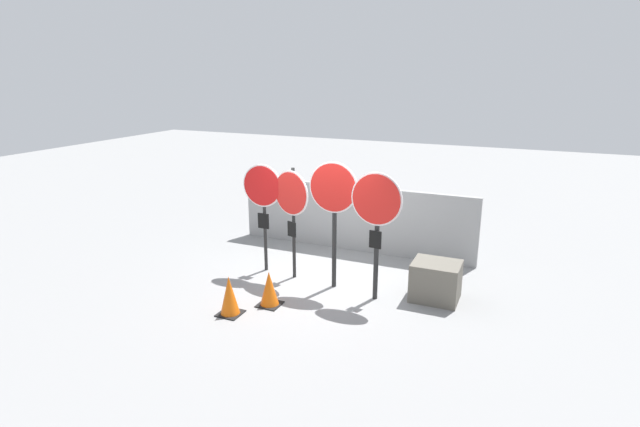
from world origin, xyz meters
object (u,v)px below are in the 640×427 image
Objects in this scene: stop_sign_1 at (292,201)px; storage_crate at (436,281)px; stop_sign_0 at (263,196)px; traffic_cone_0 at (229,296)px; traffic_cone_1 at (269,289)px; stop_sign_2 at (333,200)px; stop_sign_3 at (376,213)px.

stop_sign_1 is 2.66× the size of storage_crate.
traffic_cone_0 is (0.41, -1.90, -1.26)m from stop_sign_0.
stop_sign_1 is 3.04m from storage_crate.
stop_sign_1 is at bearing -176.60° from storage_crate.
stop_sign_1 is at bearing 81.34° from traffic_cone_0.
stop_sign_1 reaches higher than traffic_cone_1.
traffic_cone_0 is 0.72m from traffic_cone_1.
stop_sign_0 reaches higher than traffic_cone_1.
stop_sign_1 is 0.92m from stop_sign_2.
stop_sign_2 is at bearing 57.10° from traffic_cone_1.
stop_sign_1 is 1.80m from stop_sign_3.
traffic_cone_0 is 0.82× the size of storage_crate.
stop_sign_3 is at bearing 36.31° from traffic_cone_0.
stop_sign_2 is at bearing 172.65° from stop_sign_3.
stop_sign_3 reaches higher than stop_sign_0.
stop_sign_0 is 2.04m from traffic_cone_1.
storage_crate is (2.78, 0.17, -1.23)m from stop_sign_1.
stop_sign_2 reaches higher than traffic_cone_1.
stop_sign_3 reaches higher than traffic_cone_0.
traffic_cone_0 reaches higher than traffic_cone_1.
stop_sign_2 reaches higher than stop_sign_0.
stop_sign_1 is 1.78m from traffic_cone_1.
stop_sign_0 is at bearing 176.14° from stop_sign_3.
storage_crate is at bearing 9.23° from stop_sign_2.
storage_crate is (3.46, 0.07, -1.24)m from stop_sign_0.
stop_sign_0 is 3.68m from storage_crate.
storage_crate reaches higher than traffic_cone_1.
traffic_cone_1 is (0.85, -1.34, -1.28)m from stop_sign_0.
traffic_cone_1 is at bearing 51.99° from traffic_cone_0.
stop_sign_2 is 1.04× the size of stop_sign_3.
stop_sign_0 is 1.60m from stop_sign_2.
storage_crate is (3.05, 1.97, 0.01)m from traffic_cone_0.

